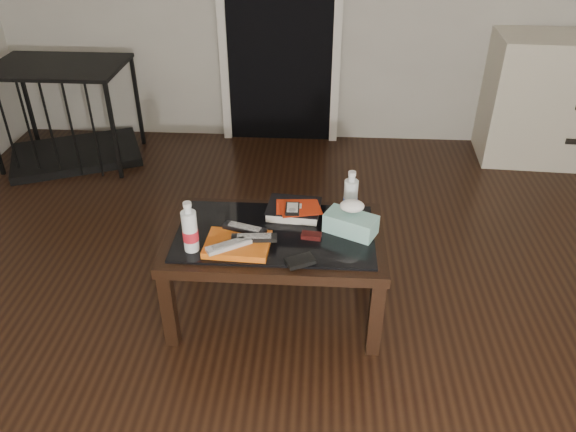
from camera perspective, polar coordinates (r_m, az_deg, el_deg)
name	(u,v)px	position (r m, az deg, el deg)	size (l,w,h in m)	color
ground	(331,377)	(2.55, 4.40, -16.03)	(5.00, 5.00, 0.00)	black
doorway	(280,5)	(4.25, -0.87, 20.66)	(0.90, 0.08, 2.07)	black
coffee_table	(275,243)	(2.60, -1.30, -2.80)	(1.00, 0.60, 0.46)	black
dresser	(574,101)	(4.54, 27.03, 10.40)	(1.23, 0.57, 0.90)	beige
pet_crate	(71,130)	(4.44, -21.18, 8.20)	(1.06, 0.91, 0.71)	black
magazines	(238,244)	(2.47, -5.14, -2.89)	(0.28, 0.21, 0.03)	#D15B13
remote_silver	(229,245)	(2.43, -6.03, -2.94)	(0.20, 0.05, 0.02)	#AEAEB3
remote_black_front	(254,238)	(2.46, -3.46, -2.20)	(0.20, 0.05, 0.02)	black
remote_black_back	(245,228)	(2.53, -4.43, -1.25)	(0.20, 0.05, 0.02)	black
textbook	(294,209)	(2.69, 0.60, 0.67)	(0.25, 0.20, 0.05)	black
dvd_mailers	(296,206)	(2.66, 0.86, 0.97)	(0.19, 0.14, 0.01)	#B7260C
ipod	(292,209)	(2.62, 0.46, 0.75)	(0.06, 0.10, 0.02)	black
flip_phone	(311,236)	(2.52, 2.38, -2.01)	(0.09, 0.05, 0.02)	black
wallet	(300,261)	(2.37, 1.25, -4.59)	(0.12, 0.07, 0.02)	black
water_bottle_left	(190,226)	(2.43, -9.97, -1.06)	(0.07, 0.07, 0.24)	white
water_bottle_right	(351,194)	(2.64, 6.39, 2.20)	(0.07, 0.07, 0.24)	silver
tissue_box	(351,224)	(2.56, 6.39, -0.79)	(0.23, 0.12, 0.09)	teal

